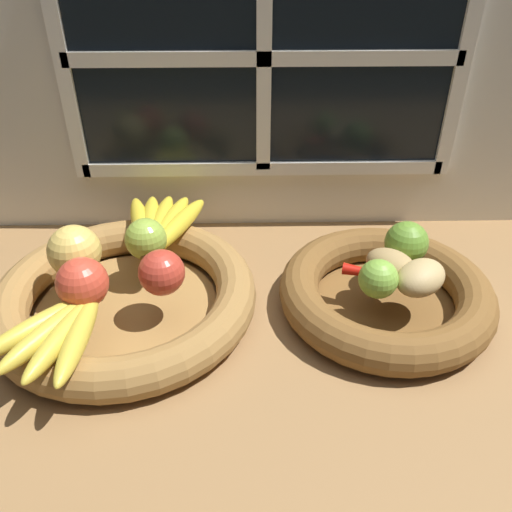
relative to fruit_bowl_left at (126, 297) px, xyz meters
The scene contains 15 objects.
ground_plane 21.93cm from the fruit_bowl_left, ahead, with size 140.00×90.00×3.00cm, color olive.
back_wall 42.64cm from the fruit_bowl_left, 51.77° to the left, with size 140.00×4.60×55.00cm.
fruit_bowl_left is the anchor object (origin of this frame).
fruit_bowl_right 39.11cm from the fruit_bowl_left, ahead, with size 32.13×32.13×5.97cm.
apple_green_back 9.28cm from the fruit_bowl_left, 64.64° to the left, with size 6.42×6.42×6.42cm, color #8CAD3D.
apple_red_front 9.32cm from the fruit_bowl_left, 126.84° to the right, with size 7.03×7.03×7.03cm, color #CC422D.
apple_red_right 9.33cm from the fruit_bowl_left, 19.22° to the right, with size 6.52×6.52×6.52cm, color #B73828.
apple_golden_left 9.95cm from the fruit_bowl_left, 163.68° to the left, with size 7.72×7.72×7.72cm, color #DBB756.
banana_bunch_front 14.18cm from the fruit_bowl_left, 114.19° to the right, with size 13.87×18.07×2.80cm.
banana_bunch_back 14.25cm from the fruit_bowl_left, 73.23° to the left, with size 14.92×19.83×3.03cm.
potato_large 39.48cm from the fruit_bowl_left, ahead, with size 7.56×5.32×4.33cm, color #A38451.
potato_small 43.01cm from the fruit_bowl_left, ahead, with size 8.18×5.87×4.69cm, color tan.
lime_near 37.08cm from the fruit_bowl_left, ahead, with size 5.54×5.54×5.54cm, color #7AAD3D.
lime_far 43.00cm from the fruit_bowl_left, ahead, with size 6.54×6.54×6.54cm, color olive.
chili_pepper 37.81cm from the fruit_bowl_left, ahead, with size 1.79×1.79×10.85cm, color red.
Camera 1 is at (-3.04, -59.19, 52.64)cm, focal length 37.03 mm.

